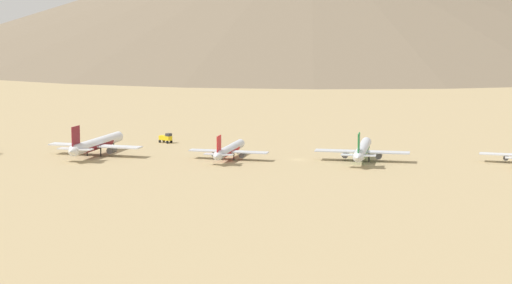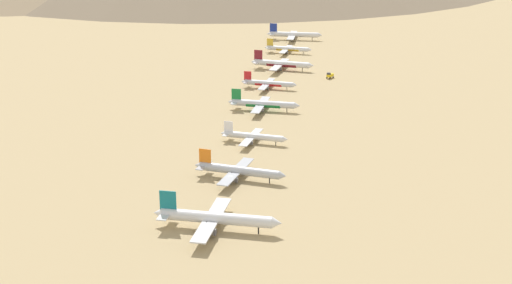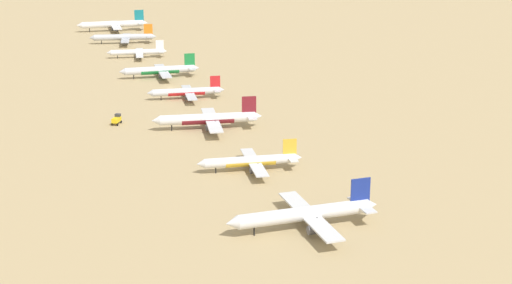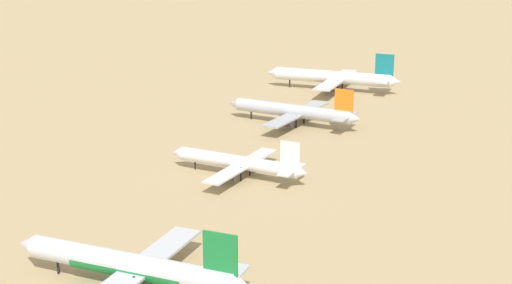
# 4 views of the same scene
# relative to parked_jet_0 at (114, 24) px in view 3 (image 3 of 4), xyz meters

# --- Properties ---
(ground_plane) EXTENTS (2099.88, 2099.88, 0.00)m
(ground_plane) POSITION_rel_parked_jet_0_xyz_m (-22.96, 171.91, -4.67)
(ground_plane) COLOR tan
(parked_jet_0) EXTENTS (48.12, 39.10, 13.87)m
(parked_jet_0) POSITION_rel_parked_jet_0_xyz_m (0.00, 0.00, 0.00)
(parked_jet_0) COLOR silver
(parked_jet_0) RESTS_ON ground
(parked_jet_1) EXTENTS (41.43, 33.68, 11.94)m
(parked_jet_1) POSITION_rel_parked_jet_0_xyz_m (-5.28, 49.57, -0.65)
(parked_jet_1) COLOR #B2B7C1
(parked_jet_1) RESTS_ON ground
(parked_jet_2) EXTENTS (34.14, 27.71, 9.85)m
(parked_jet_2) POSITION_rel_parked_jet_0_xyz_m (-11.40, 96.66, -1.35)
(parked_jet_2) COLOR silver
(parked_jet_2) RESTS_ON ground
(parked_jet_3) EXTENTS (40.53, 32.91, 11.69)m
(parked_jet_3) POSITION_rel_parked_jet_0_xyz_m (-19.96, 149.98, -0.78)
(parked_jet_3) COLOR silver
(parked_jet_3) RESTS_ON ground
(parked_jet_4) EXTENTS (34.91, 28.26, 10.10)m
(parked_jet_4) POSITION_rel_parked_jet_0_xyz_m (-28.12, 195.71, -1.31)
(parked_jet_4) COLOR silver
(parked_jet_4) RESTS_ON ground
(parked_jet_5) EXTENTS (43.32, 35.15, 12.50)m
(parked_jet_5) POSITION_rel_parked_jet_0_xyz_m (-31.18, 244.53, -0.51)
(parked_jet_5) COLOR silver
(parked_jet_5) RESTS_ON ground
(parked_jet_6) EXTENTS (35.40, 28.66, 10.24)m
(parked_jet_6) POSITION_rel_parked_jet_0_xyz_m (-38.20, 295.31, -1.27)
(parked_jet_6) COLOR silver
(parked_jet_6) RESTS_ON ground
(parked_jet_7) EXTENTS (43.99, 35.87, 12.69)m
(parked_jet_7) POSITION_rel_parked_jet_0_xyz_m (-43.94, 343.88, -0.40)
(parked_jet_7) COLOR silver
(parked_jet_7) RESTS_ON ground
(service_truck) EXTENTS (4.40, 5.68, 3.90)m
(service_truck) POSITION_rel_parked_jet_0_xyz_m (3.91, 230.59, -2.59)
(service_truck) COLOR yellow
(service_truck) RESTS_ON ground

